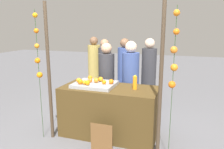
% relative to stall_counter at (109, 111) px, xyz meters
% --- Properties ---
extents(ground_plane, '(24.00, 24.00, 0.00)m').
position_rel_stall_counter_xyz_m(ground_plane, '(0.00, 0.00, -0.45)').
color(ground_plane, slate).
extents(stall_counter, '(1.69, 0.78, 0.89)m').
position_rel_stall_counter_xyz_m(stall_counter, '(0.00, 0.00, 0.00)').
color(stall_counter, '#4C3819').
rests_on(stall_counter, ground_plane).
extents(orange_tray, '(0.73, 0.59, 0.06)m').
position_rel_stall_counter_xyz_m(orange_tray, '(-0.27, 0.00, 0.48)').
color(orange_tray, '#9EA0A5').
rests_on(orange_tray, stall_counter).
extents(orange_0, '(0.09, 0.09, 0.09)m').
position_rel_stall_counter_xyz_m(orange_0, '(-0.48, -0.17, 0.55)').
color(orange_0, orange).
rests_on(orange_0, orange_tray).
extents(orange_1, '(0.09, 0.09, 0.09)m').
position_rel_stall_counter_xyz_m(orange_1, '(-0.55, -0.08, 0.55)').
color(orange_1, orange).
rests_on(orange_1, orange_tray).
extents(orange_2, '(0.08, 0.08, 0.08)m').
position_rel_stall_counter_xyz_m(orange_2, '(-0.40, -0.17, 0.54)').
color(orange_2, orange).
rests_on(orange_2, orange_tray).
extents(orange_3, '(0.09, 0.09, 0.09)m').
position_rel_stall_counter_xyz_m(orange_3, '(-0.33, -0.19, 0.55)').
color(orange_3, orange).
rests_on(orange_3, orange_tray).
extents(orange_4, '(0.07, 0.07, 0.07)m').
position_rel_stall_counter_xyz_m(orange_4, '(-0.08, -0.04, 0.54)').
color(orange_4, orange).
rests_on(orange_4, orange_tray).
extents(orange_5, '(0.09, 0.09, 0.09)m').
position_rel_stall_counter_xyz_m(orange_5, '(-0.25, 0.01, 0.55)').
color(orange_5, orange).
rests_on(orange_5, orange_tray).
extents(orange_6, '(0.08, 0.08, 0.08)m').
position_rel_stall_counter_xyz_m(orange_6, '(-0.37, 0.01, 0.54)').
color(orange_6, orange).
rests_on(orange_6, orange_tray).
extents(orange_7, '(0.09, 0.09, 0.09)m').
position_rel_stall_counter_xyz_m(orange_7, '(-0.21, 0.11, 0.55)').
color(orange_7, orange).
rests_on(orange_7, orange_tray).
extents(orange_8, '(0.09, 0.09, 0.09)m').
position_rel_stall_counter_xyz_m(orange_8, '(0.03, 0.02, 0.55)').
color(orange_8, orange).
rests_on(orange_8, orange_tray).
extents(orange_9, '(0.08, 0.08, 0.08)m').
position_rel_stall_counter_xyz_m(orange_9, '(-0.44, 0.17, 0.55)').
color(orange_9, orange).
rests_on(orange_9, orange_tray).
extents(juice_bottle, '(0.07, 0.07, 0.24)m').
position_rel_stall_counter_xyz_m(juice_bottle, '(0.45, 0.03, 0.56)').
color(juice_bottle, orange).
rests_on(juice_bottle, stall_counter).
extents(chalkboard_sign, '(0.36, 0.03, 0.49)m').
position_rel_stall_counter_xyz_m(chalkboard_sign, '(0.09, -0.61, -0.21)').
color(chalkboard_sign, brown).
rests_on(chalkboard_sign, ground_plane).
extents(vendor_left, '(0.32, 0.32, 1.62)m').
position_rel_stall_counter_xyz_m(vendor_left, '(-0.28, 0.63, 0.31)').
color(vendor_left, '#333338').
rests_on(vendor_left, ground_plane).
extents(vendor_right, '(0.33, 0.33, 1.67)m').
position_rel_stall_counter_xyz_m(vendor_right, '(0.23, 0.62, 0.33)').
color(vendor_right, '#384C8C').
rests_on(vendor_right, ground_plane).
extents(crowd_person_0, '(0.33, 0.33, 1.63)m').
position_rel_stall_counter_xyz_m(crowd_person_0, '(-0.73, 1.73, 0.31)').
color(crowd_person_0, '#333338').
rests_on(crowd_person_0, ground_plane).
extents(crowd_person_1, '(0.34, 0.34, 1.68)m').
position_rel_stall_counter_xyz_m(crowd_person_1, '(0.45, 1.49, 0.34)').
color(crowd_person_1, '#333338').
rests_on(crowd_person_1, ground_plane).
extents(crowd_person_2, '(0.33, 0.33, 1.66)m').
position_rel_stall_counter_xyz_m(crowd_person_2, '(-0.18, 1.64, 0.33)').
color(crowd_person_2, '#384C8C').
rests_on(crowd_person_2, ground_plane).
extents(crowd_person_3, '(0.34, 0.34, 1.67)m').
position_rel_stall_counter_xyz_m(crowd_person_3, '(-1.15, 2.01, 0.33)').
color(crowd_person_3, tan).
rests_on(crowd_person_3, ground_plane).
extents(canopy_post_left, '(0.06, 0.06, 2.33)m').
position_rel_stall_counter_xyz_m(canopy_post_left, '(-0.93, -0.43, 0.72)').
color(canopy_post_left, '#473828').
rests_on(canopy_post_left, ground_plane).
extents(canopy_post_right, '(0.06, 0.06, 2.33)m').
position_rel_stall_counter_xyz_m(canopy_post_right, '(0.93, -0.43, 0.72)').
color(canopy_post_right, '#473828').
rests_on(canopy_post_right, ground_plane).
extents(garland_strand_left, '(0.11, 0.10, 2.21)m').
position_rel_stall_counter_xyz_m(garland_strand_left, '(-1.08, -0.48, 1.07)').
color(garland_strand_left, '#2D4C23').
rests_on(garland_strand_left, ground_plane).
extents(garland_strand_right, '(0.12, 0.11, 2.21)m').
position_rel_stall_counter_xyz_m(garland_strand_right, '(1.09, -0.41, 1.10)').
color(garland_strand_right, '#2D4C23').
rests_on(garland_strand_right, ground_plane).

